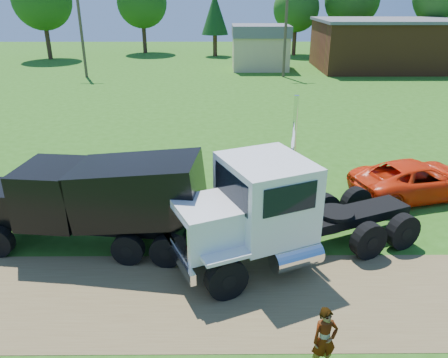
{
  "coord_description": "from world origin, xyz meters",
  "views": [
    {
      "loc": [
        -0.37,
        -9.95,
        7.87
      ],
      "look_at": [
        -0.26,
        4.74,
        1.6
      ],
      "focal_mm": 35.0,
      "sensor_mm": 36.0,
      "label": 1
    }
  ],
  "objects_px": {
    "orange_pickup": "(417,179)",
    "white_semi_tractor": "(268,212)",
    "black_dump_truck": "(99,197)",
    "spectator_a": "(325,339)"
  },
  "relations": [
    {
      "from": "orange_pickup",
      "to": "white_semi_tractor",
      "type": "bearing_deg",
      "value": 110.22
    },
    {
      "from": "black_dump_truck",
      "to": "orange_pickup",
      "type": "height_order",
      "value": "black_dump_truck"
    },
    {
      "from": "white_semi_tractor",
      "to": "orange_pickup",
      "type": "relative_size",
      "value": 1.55
    },
    {
      "from": "white_semi_tractor",
      "to": "orange_pickup",
      "type": "distance_m",
      "value": 8.26
    },
    {
      "from": "black_dump_truck",
      "to": "spectator_a",
      "type": "relative_size",
      "value": 4.73
    },
    {
      "from": "black_dump_truck",
      "to": "orange_pickup",
      "type": "distance_m",
      "value": 12.69
    },
    {
      "from": "spectator_a",
      "to": "orange_pickup",
      "type": "bearing_deg",
      "value": 45.24
    },
    {
      "from": "spectator_a",
      "to": "white_semi_tractor",
      "type": "bearing_deg",
      "value": 89.11
    },
    {
      "from": "black_dump_truck",
      "to": "orange_pickup",
      "type": "xyz_separation_m",
      "value": [
        12.08,
        3.78,
        -1.02
      ]
    },
    {
      "from": "white_semi_tractor",
      "to": "black_dump_truck",
      "type": "relative_size",
      "value": 1.11
    }
  ]
}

